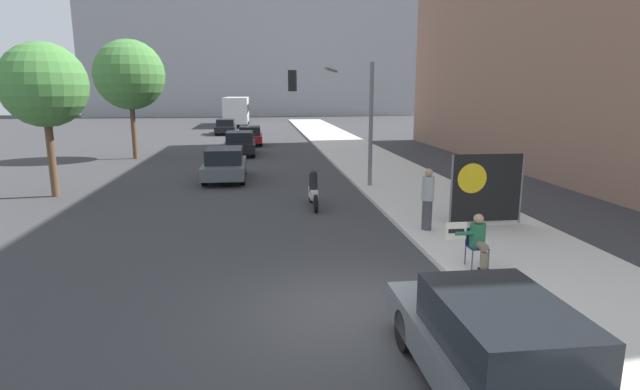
# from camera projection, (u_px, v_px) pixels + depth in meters

# --- Properties ---
(ground_plane) EXTENTS (160.00, 160.00, 0.00)m
(ground_plane) POSITION_uv_depth(u_px,v_px,m) (351.00, 312.00, 9.11)
(ground_plane) COLOR #38383A
(sidewalk_curb) EXTENTS (4.33, 90.00, 0.13)m
(sidewalk_curb) POSITION_uv_depth(u_px,v_px,m) (387.00, 173.00, 24.21)
(sidewalk_curb) COLOR beige
(sidewalk_curb) RESTS_ON ground_plane
(building_backdrop_far) EXTENTS (52.00, 12.00, 23.67)m
(building_backdrop_far) POSITION_uv_depth(u_px,v_px,m) (254.00, 41.00, 80.98)
(building_backdrop_far) COLOR #99999E
(building_backdrop_far) RESTS_ON ground_plane
(seated_protester) EXTENTS (0.96, 0.77, 1.20)m
(seated_protester) POSITION_uv_depth(u_px,v_px,m) (478.00, 240.00, 10.87)
(seated_protester) COLOR #474C56
(seated_protester) RESTS_ON sidewalk_curb
(jogger_on_sidewalk) EXTENTS (0.34, 0.34, 1.74)m
(jogger_on_sidewalk) POSITION_uv_depth(u_px,v_px,m) (428.00, 199.00, 13.87)
(jogger_on_sidewalk) COLOR #424247
(jogger_on_sidewalk) RESTS_ON sidewalk_curb
(protest_banner) EXTENTS (2.18, 0.06, 2.07)m
(protest_banner) POSITION_uv_depth(u_px,v_px,m) (486.00, 188.00, 14.36)
(protest_banner) COLOR slate
(protest_banner) RESTS_ON sidewalk_curb
(traffic_light_pole) EXTENTS (3.36, 3.12, 4.94)m
(traffic_light_pole) POSITION_uv_depth(u_px,v_px,m) (339.00, 102.00, 20.12)
(traffic_light_pole) COLOR slate
(traffic_light_pole) RESTS_ON sidewalk_curb
(parked_car_curbside) EXTENTS (1.72, 4.34, 1.42)m
(parked_car_curbside) POSITION_uv_depth(u_px,v_px,m) (496.00, 350.00, 6.38)
(parked_car_curbside) COLOR #565B60
(parked_car_curbside) RESTS_ON ground_plane
(car_on_road_nearest) EXTENTS (1.81, 4.36, 1.46)m
(car_on_road_nearest) POSITION_uv_depth(u_px,v_px,m) (225.00, 164.00, 22.42)
(car_on_road_nearest) COLOR #565B60
(car_on_road_nearest) RESTS_ON ground_plane
(car_on_road_midblock) EXTENTS (1.88, 4.30, 1.47)m
(car_on_road_midblock) POSITION_uv_depth(u_px,v_px,m) (240.00, 143.00, 31.20)
(car_on_road_midblock) COLOR black
(car_on_road_midblock) RESTS_ON ground_plane
(car_on_road_distant) EXTENTS (1.75, 4.26, 1.37)m
(car_on_road_distant) POSITION_uv_depth(u_px,v_px,m) (250.00, 135.00, 37.16)
(car_on_road_distant) COLOR maroon
(car_on_road_distant) RESTS_ON ground_plane
(car_on_road_far_lane) EXTENTS (1.83, 4.69, 1.40)m
(car_on_road_far_lane) POSITION_uv_depth(u_px,v_px,m) (226.00, 126.00, 46.37)
(car_on_road_far_lane) COLOR black
(car_on_road_far_lane) RESTS_ON ground_plane
(city_bus_on_road) EXTENTS (2.61, 10.27, 3.22)m
(city_bus_on_road) POSITION_uv_depth(u_px,v_px,m) (237.00, 109.00, 57.34)
(city_bus_on_road) COLOR silver
(city_bus_on_road) RESTS_ON ground_plane
(motorcycle_on_road) EXTENTS (0.28, 2.20, 1.30)m
(motorcycle_on_road) POSITION_uv_depth(u_px,v_px,m) (313.00, 192.00, 17.20)
(motorcycle_on_road) COLOR silver
(motorcycle_on_road) RESTS_ON ground_plane
(street_tree_near_curb) EXTENTS (3.10, 3.10, 5.72)m
(street_tree_near_curb) POSITION_uv_depth(u_px,v_px,m) (44.00, 85.00, 18.23)
(street_tree_near_curb) COLOR brown
(street_tree_near_curb) RESTS_ON ground_plane
(street_tree_midblock) EXTENTS (4.00, 4.00, 6.86)m
(street_tree_midblock) POSITION_uv_depth(u_px,v_px,m) (129.00, 75.00, 28.71)
(street_tree_midblock) COLOR brown
(street_tree_midblock) RESTS_ON ground_plane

